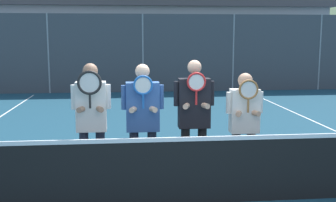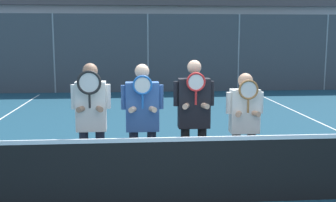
# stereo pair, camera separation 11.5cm
# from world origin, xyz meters

# --- Properties ---
(hill_distant) EXTENTS (104.24, 57.91, 20.27)m
(hill_distant) POSITION_xyz_m (0.00, 55.59, 0.00)
(hill_distant) COLOR #5B7551
(hill_distant) RESTS_ON ground_plane
(clubhouse_building) EXTENTS (22.02, 5.50, 4.11)m
(clubhouse_building) POSITION_xyz_m (-0.60, 19.01, 2.07)
(clubhouse_building) COLOR #9EA3A8
(clubhouse_building) RESTS_ON ground_plane
(fence_back) EXTENTS (22.08, 0.06, 3.09)m
(fence_back) POSITION_xyz_m (-0.00, 11.53, 1.54)
(fence_back) COLOR gray
(fence_back) RESTS_ON ground_plane
(tennis_net) EXTENTS (11.26, 0.09, 1.01)m
(tennis_net) POSITION_xyz_m (0.00, 0.00, 0.47)
(tennis_net) COLOR gray
(tennis_net) RESTS_ON ground_plane
(player_leftmost) EXTENTS (0.55, 0.34, 1.84)m
(player_leftmost) POSITION_xyz_m (-1.21, 0.62, 1.09)
(player_leftmost) COLOR #232838
(player_leftmost) RESTS_ON ground_plane
(player_center_left) EXTENTS (0.60, 0.34, 1.83)m
(player_center_left) POSITION_xyz_m (-0.49, 0.59, 1.08)
(player_center_left) COLOR #232838
(player_center_left) RESTS_ON ground_plane
(player_center_right) EXTENTS (0.59, 0.34, 1.88)m
(player_center_right) POSITION_xyz_m (0.25, 0.62, 1.10)
(player_center_right) COLOR black
(player_center_right) RESTS_ON ground_plane
(player_rightmost) EXTENTS (0.55, 0.34, 1.68)m
(player_rightmost) POSITION_xyz_m (1.00, 0.63, 1.00)
(player_rightmost) COLOR #56565B
(player_rightmost) RESTS_ON ground_plane
(car_left_of_center) EXTENTS (4.14, 2.08, 1.69)m
(car_left_of_center) POSITION_xyz_m (-1.50, 13.67, 0.87)
(car_left_of_center) COLOR #285638
(car_left_of_center) RESTS_ON ground_plane
(car_center) EXTENTS (4.14, 1.92, 1.88)m
(car_center) POSITION_xyz_m (3.46, 13.74, 0.95)
(car_center) COLOR #285638
(car_center) RESTS_ON ground_plane
(car_right_of_center) EXTENTS (4.79, 2.07, 1.68)m
(car_right_of_center) POSITION_xyz_m (8.74, 13.74, 0.87)
(car_right_of_center) COLOR slate
(car_right_of_center) RESTS_ON ground_plane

